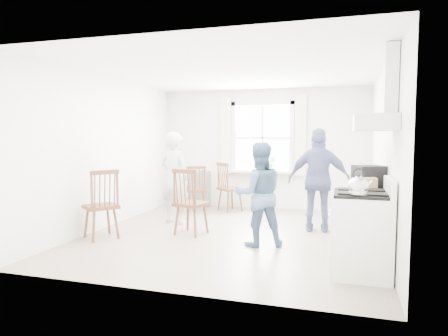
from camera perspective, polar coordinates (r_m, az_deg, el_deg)
room_shell at (r=6.36m, az=1.20°, el=1.97°), size 4.62×5.12×2.64m
window_assembly at (r=8.73m, az=5.47°, el=3.74°), size 1.88×0.24×1.70m
range_hood at (r=4.80m, az=21.39°, el=7.96°), size 0.45×0.76×0.94m
shelf_unit at (r=9.08m, az=-3.44°, el=-2.94°), size 0.40×0.30×0.80m
gas_stove at (r=4.90m, az=19.00°, el=-8.72°), size 0.68×0.76×1.12m
kettle at (r=4.54m, az=18.64°, el=-2.51°), size 0.21×0.21×0.30m
low_cabinet at (r=5.60m, az=19.41°, el=-7.44°), size 0.50×0.55×0.90m
stereo_stack at (r=5.52m, az=19.96°, el=-1.26°), size 0.45×0.43×0.31m
cardboard_box at (r=5.27m, az=19.47°, el=-2.25°), size 0.29×0.22×0.17m
windsor_chair_a at (r=8.28m, az=-4.00°, el=-2.28°), size 0.53×0.53×0.98m
windsor_chair_b at (r=6.39m, az=-5.29°, el=-3.81°), size 0.54×0.53×1.08m
windsor_chair_c at (r=6.38m, az=-16.86°, el=-3.95°), size 0.63×0.63×1.09m
person_left at (r=7.31m, az=-7.08°, el=-1.40°), size 0.74×0.74×1.66m
person_mid at (r=5.79m, az=4.99°, el=-3.77°), size 0.95×0.95×1.50m
person_right at (r=6.79m, az=13.40°, el=-1.70°), size 1.06×1.06×1.72m
potted_plant at (r=8.63m, az=6.77°, el=0.66°), size 0.21×0.21×0.31m
windsor_chair_d at (r=8.38m, az=0.23°, el=-1.95°), size 0.61×0.61×1.04m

